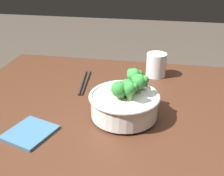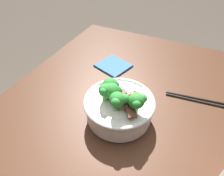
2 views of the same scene
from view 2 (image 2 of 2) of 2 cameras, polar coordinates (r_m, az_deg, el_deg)
The scene contains 4 objects.
dining_table at distance 0.73m, azimuth 3.45°, elevation -17.23°, with size 1.16×0.89×0.83m.
rice_bowl at distance 0.58m, azimuth 2.05°, elevation -5.08°, with size 0.21×0.21×0.14m.
chopsticks_pair at distance 0.73m, azimuth 23.61°, elevation -3.08°, with size 0.05×0.21×0.01m.
folded_napkin at distance 0.82m, azimuth 0.39°, elevation 6.62°, with size 0.11×0.12×0.01m, color #386689.
Camera 2 is at (0.36, 0.12, 1.31)m, focal length 31.12 mm.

